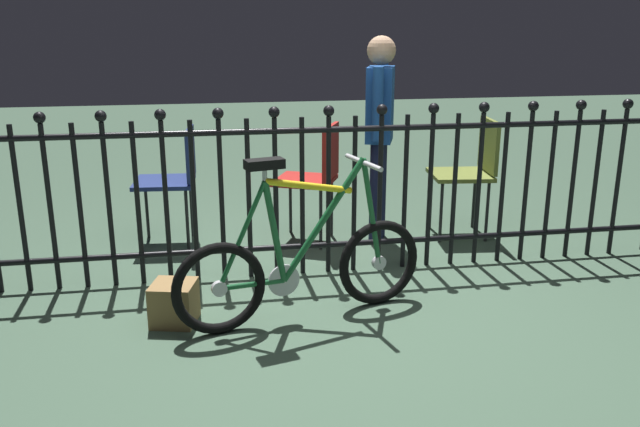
# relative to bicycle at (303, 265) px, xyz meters

# --- Properties ---
(ground_plane) EXTENTS (20.00, 20.00, 0.00)m
(ground_plane) POSITION_rel_bicycle_xyz_m (0.25, -0.05, -0.31)
(ground_plane) COLOR #3F5844
(iron_fence) EXTENTS (4.78, 0.07, 1.13)m
(iron_fence) POSITION_rel_bicycle_xyz_m (0.16, 0.67, 0.27)
(iron_fence) COLOR black
(iron_fence) RESTS_ON ground
(bicycle) EXTENTS (1.42, 0.49, 0.92)m
(bicycle) POSITION_rel_bicycle_xyz_m (0.00, 0.00, 0.00)
(bicycle) COLOR black
(bicycle) RESTS_ON ground
(chair_olive) EXTENTS (0.48, 0.48, 0.89)m
(chair_olive) POSITION_rel_bicycle_xyz_m (1.47, 1.26, 0.23)
(chair_olive) COLOR black
(chair_olive) RESTS_ON ground
(chair_navy) EXTENTS (0.45, 0.45, 0.86)m
(chair_navy) POSITION_rel_bicycle_xyz_m (-0.72, 1.42, 0.22)
(chair_navy) COLOR black
(chair_navy) RESTS_ON ground
(chair_red) EXTENTS (0.54, 0.54, 0.88)m
(chair_red) POSITION_rel_bicycle_xyz_m (0.29, 1.29, 0.22)
(chair_red) COLOR black
(chair_red) RESTS_ON ground
(person_visitor) EXTENTS (0.27, 0.45, 1.49)m
(person_visitor) POSITION_rel_bicycle_xyz_m (0.75, 1.26, 0.57)
(person_visitor) COLOR #191E3F
(person_visitor) RESTS_ON ground
(display_crate) EXTENTS (0.28, 0.28, 0.23)m
(display_crate) POSITION_rel_bicycle_xyz_m (-0.70, 0.06, -0.20)
(display_crate) COLOR olive
(display_crate) RESTS_ON ground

